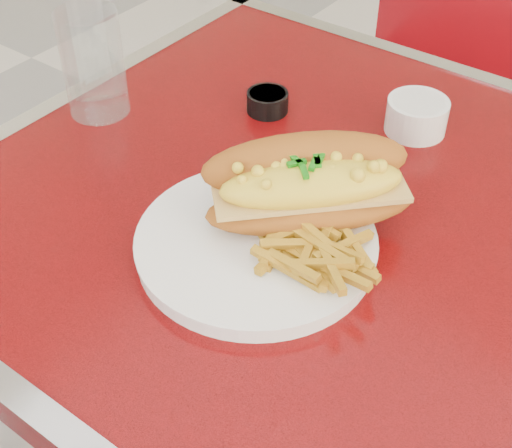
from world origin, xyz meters
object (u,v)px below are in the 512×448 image
Objects in this scene: diner_table at (428,354)px; water_tumbler at (93,64)px; fork at (318,236)px; sauce_cup_left at (268,101)px; mac_hoagie at (309,185)px; dinner_plate at (256,244)px; gravy_ramekin at (417,115)px.

diner_table is 0.59m from water_tumbler.
sauce_cup_left is at bearing 22.63° from fork.
dinner_plate is at bearing -154.59° from mac_hoagie.
sauce_cup_left is at bearing 123.38° from dinner_plate.
sauce_cup_left is (-0.34, 0.13, 0.18)m from diner_table.
fork is 1.57× the size of gravy_ramekin.
fork is at bearing -150.99° from diner_table.
gravy_ramekin is (-0.02, 0.28, 0.01)m from fork.
fork is (-0.13, -0.07, 0.18)m from diner_table.
diner_table is at bearing -85.23° from fork.
mac_hoagie is at bearing -91.69° from gravy_ramekin.
mac_hoagie is at bearing -162.96° from diner_table.
mac_hoagie is 0.26m from sauce_cup_left.
water_tumbler is at bearing 163.72° from dinner_plate.
diner_table is 16.09× the size of sauce_cup_left.
fork is 1.02× the size of water_tumbler.
mac_hoagie is (-0.16, -0.05, 0.22)m from diner_table.
diner_table is 0.28m from dinner_plate.
mac_hoagie reaches higher than diner_table.
water_tumbler is (-0.19, -0.14, 0.06)m from sauce_cup_left.
gravy_ramekin reaches higher than sauce_cup_left.
gravy_ramekin is (-0.15, 0.21, 0.19)m from diner_table.
water_tumbler is at bearing 129.13° from mac_hoagie.
gravy_ramekin is (0.03, 0.32, 0.01)m from dinner_plate.
dinner_plate is at bearing 105.07° from fork.
diner_table is 8.21× the size of fork.
dinner_plate is 1.34× the size of mac_hoagie.
fork is at bearing -83.17° from mac_hoagie.
diner_table is 12.90× the size of gravy_ramekin.
dinner_plate is 0.32m from gravy_ramekin.
mac_hoagie is 0.38m from water_tumbler.
mac_hoagie is at bearing 70.74° from dinner_plate.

